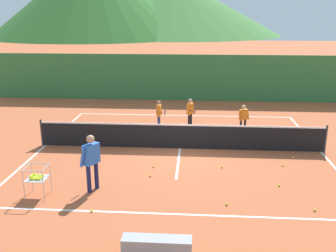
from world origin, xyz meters
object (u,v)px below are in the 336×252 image
object	(u,v)px
tennis_ball_0	(150,176)
tennis_ball_2	(92,211)
tennis_ball_3	(283,165)
student_0	(159,112)
student_2	(243,116)
tennis_ball_4	(154,167)
ball_cart	(37,177)
courtside_bench	(157,247)
tennis_ball_7	(315,210)
instructor	(91,158)
tennis_ball_5	(293,157)
tennis_ball_6	(279,185)
tennis_ball_8	(227,204)
tennis_ball_1	(222,167)
tennis_net	(180,136)
student_1	(190,110)

from	to	relation	value
tennis_ball_0	tennis_ball_2	size ratio (longest dim) A/B	1.00
tennis_ball_3	tennis_ball_2	bearing A→B (deg)	-148.18
student_0	student_2	world-z (taller)	student_0
tennis_ball_0	tennis_ball_4	bearing A→B (deg)	88.23
ball_cart	courtside_bench	xyz separation A→B (m)	(3.68, -2.59, -0.36)
tennis_ball_7	student_0	bearing A→B (deg)	124.23
instructor	tennis_ball_3	size ratio (longest dim) A/B	25.20
tennis_ball_5	tennis_ball_7	world-z (taller)	same
instructor	tennis_ball_6	bearing A→B (deg)	6.52
tennis_ball_0	instructor	bearing A→B (deg)	-146.37
instructor	ball_cart	distance (m)	1.62
tennis_ball_6	tennis_ball_8	bearing A→B (deg)	-142.04
tennis_ball_1	tennis_ball_6	size ratio (longest dim) A/B	1.00
tennis_ball_4	tennis_ball_6	xyz separation A→B (m)	(3.96, -1.18, 0.00)
instructor	student_2	bearing A→B (deg)	49.53
tennis_net	tennis_ball_8	xyz separation A→B (m)	(1.47, -4.46, -0.47)
student_2	tennis_ball_4	world-z (taller)	student_2
student_0	tennis_ball_1	size ratio (longest dim) A/B	19.43
tennis_ball_7	courtside_bench	xyz separation A→B (m)	(-3.99, -2.26, 0.20)
ball_cart	tennis_ball_6	bearing A→B (deg)	9.10
instructor	tennis_ball_0	xyz separation A→B (m)	(1.58, 1.05, -0.99)
tennis_net	courtside_bench	xyz separation A→B (m)	(-0.21, -6.87, -0.27)
tennis_ball_0	tennis_ball_7	size ratio (longest dim) A/B	1.00
student_2	tennis_ball_2	size ratio (longest dim) A/B	18.61
student_0	tennis_ball_7	xyz separation A→B (m)	(4.81, -7.08, -0.76)
student_0	student_1	size ratio (longest dim) A/B	0.98
tennis_net	tennis_ball_5	distance (m)	4.22
ball_cart	student_0	bearing A→B (deg)	67.05
tennis_ball_6	tennis_ball_5	bearing A→B (deg)	67.71
tennis_ball_2	tennis_ball_4	size ratio (longest dim) A/B	1.00
tennis_ball_5	tennis_ball_8	size ratio (longest dim) A/B	1.00
student_0	tennis_ball_0	xyz separation A→B (m)	(0.20, -5.20, -0.76)
instructor	tennis_ball_6	distance (m)	5.69
tennis_ball_0	tennis_ball_4	distance (m)	0.77
tennis_ball_2	tennis_ball_3	xyz separation A→B (m)	(5.72, 3.55, 0.00)
student_2	courtside_bench	xyz separation A→B (m)	(-2.86, -9.02, -0.53)
tennis_ball_3	tennis_ball_8	xyz separation A→B (m)	(-2.13, -2.93, 0.00)
courtside_bench	tennis_ball_6	bearing A→B (deg)	47.91
tennis_ball_5	courtside_bench	bearing A→B (deg)	-125.35
student_2	courtside_bench	world-z (taller)	student_2
tennis_net	tennis_ball_2	xyz separation A→B (m)	(-2.13, -5.08, -0.47)
student_0	instructor	bearing A→B (deg)	-102.47
student_2	ball_cart	bearing A→B (deg)	-135.49
instructor	student_1	world-z (taller)	instructor
student_0	tennis_ball_2	size ratio (longest dim) A/B	19.43
tennis_ball_2	tennis_ball_8	world-z (taller)	same
tennis_ball_4	tennis_ball_7	size ratio (longest dim) A/B	1.00
tennis_ball_4	tennis_ball_8	bearing A→B (deg)	-47.54
tennis_net	student_0	bearing A→B (deg)	112.88
tennis_net	tennis_ball_1	world-z (taller)	tennis_net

